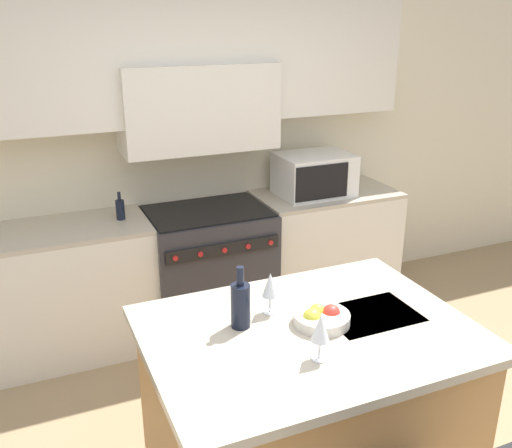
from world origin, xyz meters
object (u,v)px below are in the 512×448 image
Objects in this scene: microwave at (314,174)px; oil_bottle_on_counter at (120,209)px; wine_bottle at (240,304)px; fruit_bowl at (321,317)px; wine_glass_near at (320,329)px; range_stove at (209,268)px; wine_glass_far at (270,286)px.

oil_bottle_on_counter is (-1.50, 0.02, -0.09)m from microwave.
wine_bottle is 0.38m from fruit_bowl.
wine_glass_near is 2.07m from oil_bottle_on_counter.
oil_bottle_on_counter reaches higher than range_stove.
wine_bottle reaches higher than oil_bottle_on_counter.
wine_glass_near is 1.06× the size of oil_bottle_on_counter.
range_stove is at bearing -3.32° from oil_bottle_on_counter.
oil_bottle_on_counter is at bearing 176.68° from range_stove.
wine_glass_far is (0.18, 0.06, 0.03)m from wine_bottle.
wine_glass_near reaches higher than oil_bottle_on_counter.
fruit_bowl is 1.34× the size of oil_bottle_on_counter.
microwave is 1.88× the size of wine_bottle.
oil_bottle_on_counter is (-0.62, 0.04, 0.54)m from range_stove.
fruit_bowl is at bearing -117.63° from microwave.
wine_glass_far is (-0.02, 0.44, 0.00)m from wine_glass_near.
fruit_bowl is (-0.03, -1.74, 0.49)m from range_stove.
microwave reaches higher than wine_glass_far.
oil_bottle_on_counter is (-0.44, 2.02, -0.06)m from wine_glass_near.
wine_glass_far is at bearing -97.54° from range_stove.
wine_glass_near is 1.00× the size of wine_glass_far.
microwave is at bearing -0.65° from oil_bottle_on_counter.
wine_glass_far is at bearing 93.28° from wine_glass_near.
range_stove is 1.81m from fruit_bowl.
microwave is 2.69× the size of wine_glass_far.
microwave is 2.69× the size of wine_glass_near.
wine_glass_far is at bearing 133.40° from fruit_bowl.
range_stove is 1.68m from wine_glass_far.
microwave is 2.27m from wine_glass_near.
wine_glass_far reaches higher than range_stove.
wine_bottle reaches higher than wine_glass_far.
wine_bottle is (-1.27, -1.63, -0.05)m from microwave.
wine_bottle is 1.67m from oil_bottle_on_counter.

